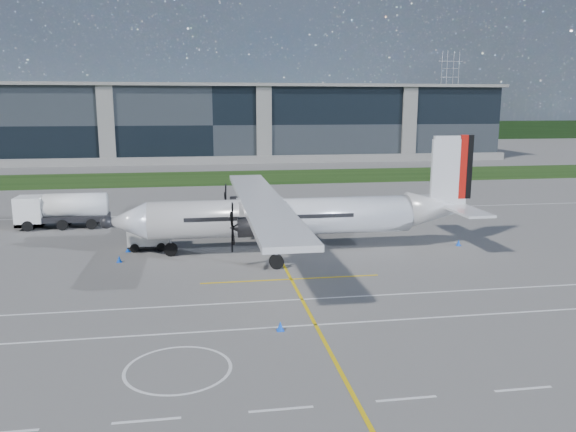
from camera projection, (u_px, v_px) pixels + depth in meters
name	position (u px, v px, depth m)	size (l,w,h in m)	color
ground	(220.00, 185.00, 81.44)	(400.00, 400.00, 0.00)	#5F5C5A
grass_strip	(218.00, 178.00, 89.19)	(400.00, 18.00, 0.04)	#16330E
terminal_building	(212.00, 124.00, 118.74)	(120.00, 20.00, 15.00)	black
tree_line	(208.00, 132.00, 177.75)	(400.00, 6.00, 6.00)	black
pylon_east	(449.00, 95.00, 198.11)	(9.00, 4.60, 30.00)	gray
yellow_taxiway_centerline	(264.00, 228.00, 52.83)	(0.20, 70.00, 0.01)	yellow
white_lane_line	(259.00, 328.00, 29.12)	(90.00, 0.15, 0.01)	white
turboprop_aircraft	(296.00, 195.00, 43.69)	(29.08, 30.16, 9.05)	silver
fuel_tanker_truck	(56.00, 211.00, 52.74)	(8.66, 2.82, 3.25)	white
baggage_tug	(148.00, 237.00, 45.00)	(3.40, 2.04, 2.04)	silver
ground_crew_person	(154.00, 230.00, 47.95)	(0.76, 0.54, 1.87)	#F25907
safety_cone_nose_stbd	(128.00, 249.00, 44.27)	(0.36, 0.36, 0.50)	blue
safety_cone_portwing	(280.00, 326.00, 28.80)	(0.36, 0.36, 0.50)	blue
safety_cone_nose_port	(119.00, 259.00, 41.34)	(0.36, 0.36, 0.50)	blue
safety_cone_stbdwing	(249.00, 212.00, 59.50)	(0.36, 0.36, 0.50)	blue
safety_cone_tail	(459.00, 243.00, 46.22)	(0.36, 0.36, 0.50)	blue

